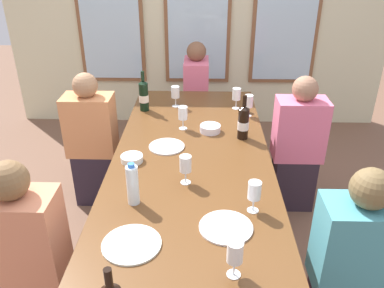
% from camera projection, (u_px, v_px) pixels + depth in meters
% --- Properties ---
extents(ground_plane, '(12.00, 12.00, 0.00)m').
position_uv_depth(ground_plane, '(191.00, 254.00, 2.81)').
color(ground_plane, brown).
extents(dining_table, '(1.01, 2.63, 0.74)m').
position_uv_depth(dining_table, '(191.00, 172.00, 2.49)').
color(dining_table, brown).
rests_on(dining_table, ground).
extents(white_plate_0, '(0.26, 0.26, 0.01)m').
position_uv_depth(white_plate_0, '(226.00, 227.00, 1.92)').
color(white_plate_0, white).
rests_on(white_plate_0, dining_table).
extents(white_plate_1, '(0.28, 0.28, 0.01)m').
position_uv_depth(white_plate_1, '(132.00, 244.00, 1.81)').
color(white_plate_1, white).
rests_on(white_plate_1, dining_table).
extents(white_plate_2, '(0.24, 0.24, 0.01)m').
position_uv_depth(white_plate_2, '(167.00, 146.00, 2.66)').
color(white_plate_2, white).
rests_on(white_plate_2, dining_table).
extents(wine_bottle_0, '(0.08, 0.08, 0.32)m').
position_uv_depth(wine_bottle_0, '(243.00, 122.00, 2.73)').
color(wine_bottle_0, black).
rests_on(wine_bottle_0, dining_table).
extents(wine_bottle_1, '(0.08, 0.08, 0.33)m').
position_uv_depth(wine_bottle_1, '(144.00, 95.00, 3.18)').
color(wine_bottle_1, black).
rests_on(wine_bottle_1, dining_table).
extents(tasting_bowl_0, '(0.15, 0.15, 0.05)m').
position_uv_depth(tasting_bowl_0, '(210.00, 128.00, 2.86)').
color(tasting_bowl_0, white).
rests_on(tasting_bowl_0, dining_table).
extents(tasting_bowl_1, '(0.14, 0.14, 0.04)m').
position_uv_depth(tasting_bowl_1, '(132.00, 158.00, 2.49)').
color(tasting_bowl_1, white).
rests_on(tasting_bowl_1, dining_table).
extents(water_bottle, '(0.06, 0.06, 0.24)m').
position_uv_depth(water_bottle, '(133.00, 185.00, 2.05)').
color(water_bottle, white).
rests_on(water_bottle, dining_table).
extents(wine_glass_0, '(0.07, 0.07, 0.17)m').
position_uv_depth(wine_glass_0, '(254.00, 192.00, 1.99)').
color(wine_glass_0, white).
rests_on(wine_glass_0, dining_table).
extents(wine_glass_1, '(0.07, 0.07, 0.17)m').
position_uv_depth(wine_glass_1, '(249.00, 102.00, 3.07)').
color(wine_glass_1, white).
rests_on(wine_glass_1, dining_table).
extents(wine_glass_2, '(0.07, 0.07, 0.17)m').
position_uv_depth(wine_glass_2, '(185.00, 164.00, 2.22)').
color(wine_glass_2, white).
rests_on(wine_glass_2, dining_table).
extents(wine_glass_3, '(0.07, 0.07, 0.17)m').
position_uv_depth(wine_glass_3, '(236.00, 95.00, 3.21)').
color(wine_glass_3, white).
rests_on(wine_glass_3, dining_table).
extents(wine_glass_4, '(0.07, 0.07, 0.17)m').
position_uv_depth(wine_glass_4, '(183.00, 114.00, 2.86)').
color(wine_glass_4, white).
rests_on(wine_glass_4, dining_table).
extents(wine_glass_5, '(0.07, 0.07, 0.17)m').
position_uv_depth(wine_glass_5, '(235.00, 253.00, 1.60)').
color(wine_glass_5, white).
rests_on(wine_glass_5, dining_table).
extents(wine_glass_6, '(0.07, 0.07, 0.17)m').
position_uv_depth(wine_glass_6, '(175.00, 93.00, 3.25)').
color(wine_glass_6, white).
rests_on(wine_glass_6, dining_table).
extents(seated_person_0, '(0.38, 0.24, 1.11)m').
position_uv_depth(seated_person_0, '(29.00, 261.00, 2.02)').
color(seated_person_0, '#2D392C').
rests_on(seated_person_0, ground).
extents(seated_person_1, '(0.38, 0.24, 1.11)m').
position_uv_depth(seated_person_1, '(351.00, 271.00, 1.96)').
color(seated_person_1, '#39212D').
rests_on(seated_person_1, ground).
extents(seated_person_2, '(0.38, 0.24, 1.11)m').
position_uv_depth(seated_person_2, '(93.00, 144.00, 3.17)').
color(seated_person_2, '#2B212F').
rests_on(seated_person_2, ground).
extents(seated_person_3, '(0.38, 0.24, 1.11)m').
position_uv_depth(seated_person_3, '(297.00, 148.00, 3.10)').
color(seated_person_3, '#2E222D').
rests_on(seated_person_3, ground).
extents(seated_person_4, '(0.24, 0.38, 1.11)m').
position_uv_depth(seated_person_4, '(196.00, 99.00, 4.04)').
color(seated_person_4, '#292633').
rests_on(seated_person_4, ground).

